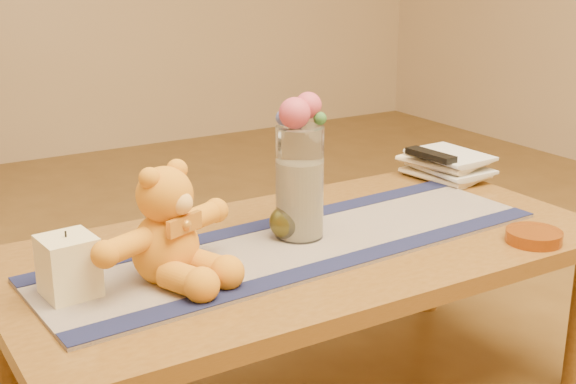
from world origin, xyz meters
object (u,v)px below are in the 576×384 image
teddy_bear (164,224)px  tv_remote (431,155)px  glass_vase (300,183)px  amber_dish (534,236)px  pillar_candle (69,266)px  bronze_ball (286,222)px  book_bottom (427,179)px

teddy_bear → tv_remote: size_ratio=2.09×
glass_vase → amber_dish: bearing=-33.3°
teddy_bear → amber_dish: teddy_bear is taller
pillar_candle → tv_remote: 1.12m
tv_remote → amber_dish: size_ratio=1.24×
bronze_ball → book_bottom: bearing=17.4°
teddy_bear → pillar_candle: 0.20m
book_bottom → tv_remote: bearing=-93.0°
bronze_ball → amber_dish: bronze_ball is taller
bronze_ball → amber_dish: 0.57m
teddy_bear → glass_vase: 0.36m
teddy_bear → pillar_candle: size_ratio=2.82×
pillar_candle → glass_vase: bearing=3.7°
pillar_candle → tv_remote: bearing=11.0°
bronze_ball → book_bottom: bronze_ball is taller
glass_vase → book_bottom: size_ratio=1.17×
glass_vase → tv_remote: 0.58m
pillar_candle → glass_vase: 0.55m
teddy_bear → bronze_ball: (0.32, 0.06, -0.07)m
pillar_candle → glass_vase: size_ratio=0.46×
book_bottom → tv_remote: 0.08m
book_bottom → tv_remote: (0.00, -0.01, 0.07)m
bronze_ball → tv_remote: size_ratio=0.49×
pillar_candle → amber_dish: pillar_candle is taller
glass_vase → amber_dish: glass_vase is taller
bronze_ball → glass_vase: bearing=-10.0°
pillar_candle → tv_remote: pillar_candle is taller
book_bottom → tv_remote: size_ratio=1.39×
glass_vase → book_bottom: glass_vase is taller
pillar_candle → book_bottom: pillar_candle is taller
teddy_bear → bronze_ball: size_ratio=4.30×
bronze_ball → tv_remote: tv_remote is taller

